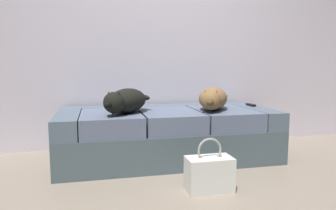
{
  "coord_description": "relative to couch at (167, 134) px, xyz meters",
  "views": [
    {
      "loc": [
        -0.65,
        -1.82,
        0.86
      ],
      "look_at": [
        0.0,
        0.93,
        0.51
      ],
      "focal_mm": 32.86,
      "sensor_mm": 36.0,
      "label": 1
    }
  ],
  "objects": [
    {
      "name": "dog_dark",
      "position": [
        -0.4,
        -0.15,
        0.34
      ],
      "size": [
        0.49,
        0.58,
        0.21
      ],
      "color": "black",
      "rests_on": "couch"
    },
    {
      "name": "handbag",
      "position": [
        0.11,
        -0.86,
        -0.1
      ],
      "size": [
        0.32,
        0.18,
        0.38
      ],
      "color": "white",
      "rests_on": "ground"
    },
    {
      "name": "couch",
      "position": [
        0.0,
        0.0,
        0.0
      ],
      "size": [
        1.98,
        0.94,
        0.46
      ],
      "color": "#485A60",
      "rests_on": "ground"
    },
    {
      "name": "dog_tan",
      "position": [
        0.41,
        -0.13,
        0.34
      ],
      "size": [
        0.44,
        0.59,
        0.21
      ],
      "color": "olive",
      "rests_on": "couch"
    },
    {
      "name": "ground_plane",
      "position": [
        0.0,
        -0.98,
        -0.23
      ],
      "size": [
        10.0,
        10.0,
        0.0
      ],
      "primitive_type": "plane",
      "color": "gray"
    },
    {
      "name": "tv_remote",
      "position": [
        0.91,
        0.08,
        0.24
      ],
      "size": [
        0.05,
        0.15,
        0.02
      ],
      "primitive_type": "cube",
      "rotation": [
        0.0,
        0.0,
        -0.04
      ],
      "color": "black",
      "rests_on": "couch"
    },
    {
      "name": "back_wall",
      "position": [
        0.0,
        0.57,
        1.17
      ],
      "size": [
        6.4,
        0.1,
        2.8
      ],
      "primitive_type": "cube",
      "color": "silver",
      "rests_on": "ground"
    }
  ]
}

